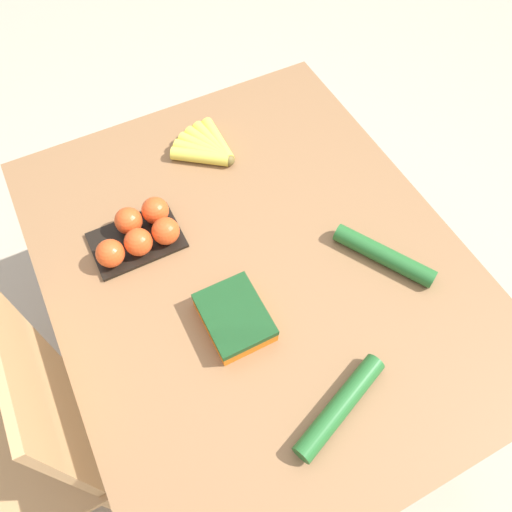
# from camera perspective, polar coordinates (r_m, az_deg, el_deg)

# --- Properties ---
(ground_plane) EXTENTS (12.00, 12.00, 0.00)m
(ground_plane) POSITION_cam_1_polar(r_m,az_deg,el_deg) (1.92, 0.00, -12.44)
(ground_plane) COLOR #B7A88E
(dining_table) EXTENTS (1.23, 0.99, 0.76)m
(dining_table) POSITION_cam_1_polar(r_m,az_deg,el_deg) (1.32, 0.00, -2.95)
(dining_table) COLOR olive
(dining_table) RESTS_ON ground_plane
(chair) EXTENTS (0.42, 0.40, 0.97)m
(chair) POSITION_cam_1_polar(r_m,az_deg,el_deg) (1.46, -24.40, -18.72)
(chair) COLOR tan
(chair) RESTS_ON ground_plane
(banana_bunch) EXTENTS (0.18, 0.17, 0.04)m
(banana_bunch) POSITION_cam_1_polar(r_m,az_deg,el_deg) (1.45, -5.50, 12.17)
(banana_bunch) COLOR brown
(banana_bunch) RESTS_ON dining_table
(tomato_pack) EXTENTS (0.15, 0.22, 0.08)m
(tomato_pack) POSITION_cam_1_polar(r_m,az_deg,el_deg) (1.27, -13.20, 2.60)
(tomato_pack) COLOR black
(tomato_pack) RESTS_ON dining_table
(carrot_bag) EXTENTS (0.17, 0.14, 0.05)m
(carrot_bag) POSITION_cam_1_polar(r_m,az_deg,el_deg) (1.13, -2.47, -6.94)
(carrot_bag) COLOR orange
(carrot_bag) RESTS_ON dining_table
(cucumber_near) EXTENTS (0.14, 0.26, 0.04)m
(cucumber_near) POSITION_cam_1_polar(r_m,az_deg,el_deg) (1.09, 9.58, -16.60)
(cucumber_near) COLOR #236028
(cucumber_near) RESTS_ON dining_table
(cucumber_far) EXTENTS (0.25, 0.17, 0.04)m
(cucumber_far) POSITION_cam_1_polar(r_m,az_deg,el_deg) (1.26, 14.39, 0.08)
(cucumber_far) COLOR #236028
(cucumber_far) RESTS_ON dining_table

